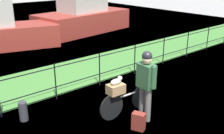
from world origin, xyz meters
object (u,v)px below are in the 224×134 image
backpack_on_paving (139,121)px  wooden_crate (116,89)px  moored_boat_near (83,17)px  mooring_bollard (23,111)px  cyclist_person (146,80)px  bicycle_main (127,101)px  terrier_dog (117,81)px

backpack_on_paving → wooden_crate: bearing=-19.5°
backpack_on_paving → moored_boat_near: (4.90, 9.28, 0.61)m
mooring_bollard → moored_boat_near: (6.68, 7.26, 0.58)m
cyclist_person → backpack_on_paving: (-0.43, -0.22, -0.80)m
backpack_on_paving → mooring_bollard: bearing=17.1°
bicycle_main → mooring_bollard: (-2.07, 1.33, -0.11)m
bicycle_main → moored_boat_near: 9.77m
backpack_on_paving → terrier_dog: bearing=-21.5°
bicycle_main → wooden_crate: size_ratio=4.13×
mooring_bollard → wooden_crate: bearing=-37.3°
terrier_dog → backpack_on_paving: 1.03m
terrier_dog → backpack_on_paving: (0.04, -0.70, -0.75)m
backpack_on_paving → moored_boat_near: moored_boat_near is taller
wooden_crate → cyclist_person: cyclist_person is taller
bicycle_main → cyclist_person: 0.82m
wooden_crate → backpack_on_paving: 0.90m
cyclist_person → moored_boat_near: bearing=63.7°
cyclist_person → moored_boat_near: moored_boat_near is taller
wooden_crate → mooring_bollard: wooden_crate is taller
moored_boat_near → terrier_dog: bearing=-119.9°
wooden_crate → moored_boat_near: size_ratio=0.07×
wooden_crate → terrier_dog: bearing=-3.3°
mooring_bollard → bicycle_main: bearing=-32.8°
wooden_crate → terrier_dog: size_ratio=1.23×
bicycle_main → mooring_bollard: size_ratio=3.46×
cyclist_person → wooden_crate: bearing=135.6°
moored_boat_near → cyclist_person: bearing=-116.3°
wooden_crate → terrier_dog: (0.02, -0.00, 0.19)m
wooden_crate → mooring_bollard: size_ratio=0.84×
cyclist_person → bicycle_main: bearing=107.2°
moored_boat_near → wooden_crate: bearing=-120.0°
bicycle_main → terrier_dog: (-0.32, 0.02, 0.61)m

